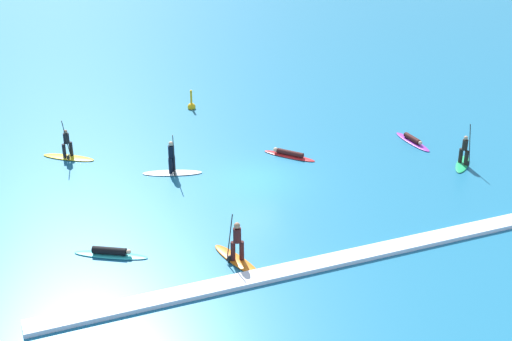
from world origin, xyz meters
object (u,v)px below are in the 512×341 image
surfer_on_teal_board (111,253)px  surfer_on_white_board (172,166)px  marker_buoy (192,106)px  surfer_on_purple_board (413,140)px  surfer_on_green_board (464,157)px  surfer_on_yellow_board (68,152)px  surfer_on_orange_board (237,252)px  surfer_on_red_board (289,154)px

surfer_on_teal_board → surfer_on_white_board: bearing=86.2°
marker_buoy → surfer_on_purple_board: bearing=-45.1°
surfer_on_green_board → surfer_on_teal_board: surfer_on_green_board is taller
surfer_on_green_board → surfer_on_yellow_board: surfer_on_green_board is taller
surfer_on_yellow_board → surfer_on_orange_board: 13.97m
surfer_on_yellow_board → surfer_on_orange_board: size_ratio=0.90×
surfer_on_yellow_board → surfer_on_white_board: (4.68, -3.96, 0.07)m
surfer_on_purple_board → surfer_on_red_board: size_ratio=1.16×
surfer_on_green_board → surfer_on_teal_board: bearing=-38.4°
surfer_on_yellow_board → surfer_on_white_board: size_ratio=0.91×
surfer_on_green_board → surfer_on_red_board: (-8.08, 4.38, -0.29)m
surfer_on_teal_board → surfer_on_white_board: size_ratio=0.96×
surfer_on_green_board → surfer_on_teal_board: 19.16m
surfer_on_green_board → marker_buoy: surfer_on_green_board is taller
surfer_on_teal_board → marker_buoy: bearing=92.0°
surfer_on_green_board → surfer_on_orange_board: size_ratio=0.76×
surfer_on_green_board → surfer_on_purple_board: surfer_on_green_board is taller
surfer_on_green_board → surfer_on_yellow_board: 21.03m
surfer_on_red_board → surfer_on_green_board: bearing=-158.4°
surfer_on_red_board → surfer_on_purple_board: bearing=-136.1°
surfer_on_white_board → surfer_on_yellow_board: bearing=158.8°
surfer_on_yellow_board → surfer_on_purple_board: 19.11m
surfer_on_orange_board → marker_buoy: size_ratio=2.30×
surfer_on_teal_board → surfer_on_orange_board: bearing=3.1°
surfer_on_green_board → surfer_on_yellow_board: bearing=-69.0°
surfer_on_orange_board → surfer_on_red_board: bearing=-50.7°
surfer_on_green_board → surfer_on_white_board: 15.24m
surfer_on_yellow_board → surfer_on_purple_board: surfer_on_yellow_board is taller
surfer_on_teal_board → surfer_on_green_board: bearing=36.3°
surfer_on_orange_board → surfer_on_white_board: bearing=-14.5°
surfer_on_yellow_board → surfer_on_orange_board: (4.85, -13.10, 0.08)m
surfer_on_orange_board → marker_buoy: (3.60, 18.15, -0.26)m
surfer_on_yellow_board → surfer_on_red_board: surfer_on_yellow_board is taller
surfer_on_purple_board → surfer_on_teal_board: bearing=-74.3°
surfer_on_yellow_board → surfer_on_white_board: surfer_on_yellow_board is taller
surfer_on_red_board → surfer_on_white_board: (-6.44, 0.22, 0.31)m
surfer_on_orange_board → surfer_on_green_board: bearing=-88.0°
surfer_on_white_board → surfer_on_teal_board: bearing=-104.5°
surfer_on_orange_board → surfer_on_teal_board: size_ratio=1.05×
surfer_on_orange_board → marker_buoy: 18.51m
surfer_on_orange_board → surfer_on_teal_board: bearing=47.9°
surfer_on_white_board → surfer_on_green_board: bearing=1.5°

